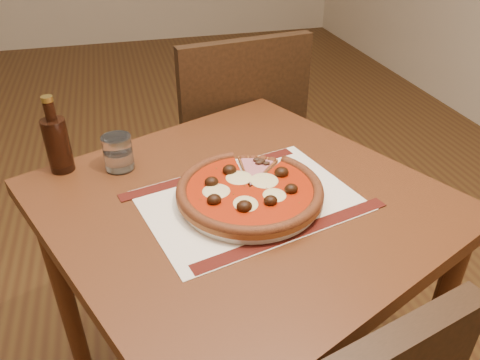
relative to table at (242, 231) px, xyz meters
name	(u,v)px	position (x,y,z in m)	size (l,w,h in m)	color
table	(242,231)	(0.00, 0.00, 0.00)	(1.05, 1.05, 0.75)	#5C2C15
chair_far	(233,142)	(0.14, 0.65, -0.11)	(0.50, 0.50, 0.94)	black
placemat	(250,200)	(0.01, -0.02, 0.10)	(0.45, 0.32, 0.00)	white
plate	(250,197)	(0.01, -0.02, 0.11)	(0.30, 0.30, 0.02)	white
pizza	(250,189)	(0.01, -0.02, 0.13)	(0.32, 0.32, 0.04)	#9B5825
ham_slice	(262,169)	(0.06, 0.06, 0.13)	(0.10, 0.14, 0.02)	#9B5825
water_glass	(118,153)	(-0.26, 0.19, 0.14)	(0.07, 0.07, 0.09)	white
bottle	(57,142)	(-0.39, 0.22, 0.18)	(0.06, 0.06, 0.19)	#33170C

